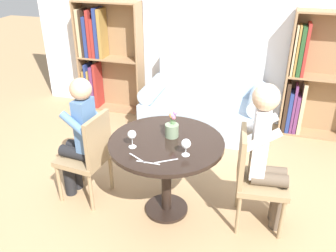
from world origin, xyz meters
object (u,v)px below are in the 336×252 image
object	(u,v)px
bookshelf_left	(102,56)
chair_right	(254,175)
person_left	(79,137)
couch	(204,107)
person_right	(267,154)
wine_glass_left	(132,135)
bookshelf_right	(313,81)
flower_vase	(172,129)
chair_left	(89,154)
wine_glass_right	(186,144)

from	to	relation	value
bookshelf_left	chair_right	distance (m)	3.03
person_left	couch	bearing A→B (deg)	159.97
person_right	wine_glass_left	world-z (taller)	person_right
bookshelf_right	wine_glass_left	size ratio (longest dim) A/B	10.18
person_left	flower_vase	bearing A→B (deg)	101.96
chair_right	flower_vase	xyz separation A→B (m)	(-0.73, 0.02, 0.33)
bookshelf_left	bookshelf_right	world-z (taller)	same
person_left	bookshelf_left	bearing A→B (deg)	-153.94
chair_left	chair_right	size ratio (longest dim) A/B	1.00
chair_right	wine_glass_left	xyz separation A→B (m)	(-0.99, -0.25, 0.36)
bookshelf_left	wine_glass_left	xyz separation A→B (m)	(1.33, -2.17, 0.06)
chair_left	person_left	xyz separation A→B (m)	(-0.09, 0.02, 0.15)
person_left	flower_vase	xyz separation A→B (m)	(0.86, 0.09, 0.17)
wine_glass_right	chair_left	bearing A→B (deg)	170.82
couch	flower_vase	distance (m)	1.71
chair_left	chair_right	distance (m)	1.51
wine_glass_left	flower_vase	distance (m)	0.37
bookshelf_left	wine_glass_left	size ratio (longest dim) A/B	10.18
bookshelf_left	chair_left	xyz separation A→B (m)	(0.82, -2.01, -0.31)
bookshelf_left	person_left	size ratio (longest dim) A/B	1.27
couch	wine_glass_right	world-z (taller)	couch
bookshelf_left	chair_right	bearing A→B (deg)	-39.59
bookshelf_right	person_left	world-z (taller)	bookshelf_right
chair_right	wine_glass_right	size ratio (longest dim) A/B	6.28
person_left	person_right	bearing A→B (deg)	99.01
chair_left	wine_glass_right	distance (m)	1.04
chair_left	person_left	size ratio (longest dim) A/B	0.73
wine_glass_left	flower_vase	size ratio (longest dim) A/B	0.65
person_left	wine_glass_left	distance (m)	0.66
bookshelf_left	person_right	bearing A→B (deg)	-38.36
couch	chair_right	bearing A→B (deg)	-65.54
wine_glass_right	flower_vase	bearing A→B (deg)	125.91
chair_right	bookshelf_left	bearing A→B (deg)	43.69
couch	bookshelf_left	xyz separation A→B (m)	(-1.57, 0.27, 0.49)
bookshelf_left	bookshelf_right	bearing A→B (deg)	0.14
couch	person_left	world-z (taller)	person_left
couch	wine_glass_left	world-z (taller)	couch
bookshelf_left	bookshelf_right	distance (m)	2.87
couch	chair_left	world-z (taller)	couch
chair_left	wine_glass_right	world-z (taller)	chair_left
couch	chair_left	xyz separation A→B (m)	(-0.75, -1.74, 0.18)
chair_left	person_right	xyz separation A→B (m)	(1.59, 0.10, 0.21)
person_left	chair_right	bearing A→B (deg)	98.56
couch	flower_vase	world-z (taller)	flower_vase
couch	person_right	world-z (taller)	person_right
bookshelf_left	wine_glass_right	distance (m)	2.80
chair_left	person_right	world-z (taller)	person_right
bookshelf_left	wine_glass_left	bearing A→B (deg)	-58.47
couch	bookshelf_right	size ratio (longest dim) A/B	1.00
bookshelf_left	chair_right	world-z (taller)	bookshelf_left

